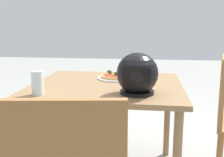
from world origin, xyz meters
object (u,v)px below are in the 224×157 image
(dining_table, at_px, (107,95))
(motorcycle_helmet, at_px, (137,74))
(pizza, at_px, (116,76))
(drinking_glass, at_px, (38,83))

(dining_table, distance_m, motorcycle_helmet, 0.39)
(dining_table, bearing_deg, motorcycle_helmet, 130.65)
(pizza, xyz_separation_m, motorcycle_helmet, (-0.17, 0.43, 0.09))
(pizza, distance_m, motorcycle_helmet, 0.47)
(drinking_glass, bearing_deg, dining_table, -134.91)
(motorcycle_helmet, relative_size, drinking_glass, 1.75)
(dining_table, xyz_separation_m, pizza, (-0.04, -0.18, 0.11))
(dining_table, bearing_deg, pizza, -104.18)
(dining_table, distance_m, drinking_glass, 0.52)
(pizza, bearing_deg, drinking_glass, 53.18)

